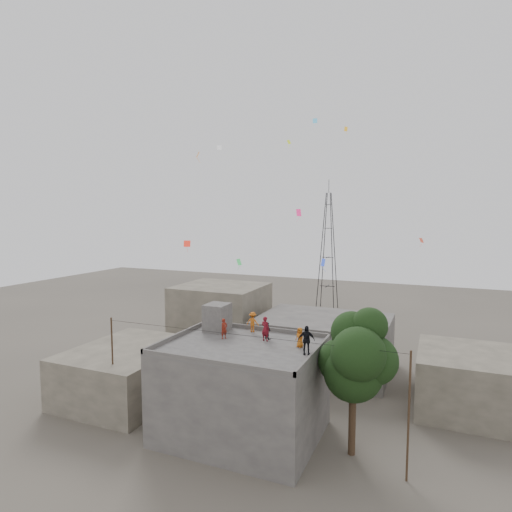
% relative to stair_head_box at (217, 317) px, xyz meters
% --- Properties ---
extents(ground, '(140.00, 140.00, 0.00)m').
position_rel_stair_head_box_xyz_m(ground, '(3.20, -2.60, -7.10)').
color(ground, '#4A453D').
rests_on(ground, ground).
extents(main_building, '(10.00, 8.00, 6.10)m').
position_rel_stair_head_box_xyz_m(main_building, '(3.20, -2.60, -4.05)').
color(main_building, '#4D4A48').
rests_on(main_building, ground).
extents(parapet, '(10.00, 8.00, 0.30)m').
position_rel_stair_head_box_xyz_m(parapet, '(3.20, -2.60, -0.85)').
color(parapet, '#4D4A48').
rests_on(parapet, main_building).
extents(stair_head_box, '(1.60, 1.80, 2.00)m').
position_rel_stair_head_box_xyz_m(stair_head_box, '(0.00, 0.00, 0.00)').
color(stair_head_box, '#4D4A48').
rests_on(stair_head_box, main_building).
extents(neighbor_west, '(8.00, 10.00, 4.00)m').
position_rel_stair_head_box_xyz_m(neighbor_west, '(-7.80, -0.60, -5.10)').
color(neighbor_west, '#585145').
rests_on(neighbor_west, ground).
extents(neighbor_north, '(12.00, 9.00, 5.00)m').
position_rel_stair_head_box_xyz_m(neighbor_north, '(5.20, 11.40, -4.60)').
color(neighbor_north, '#4D4A48').
rests_on(neighbor_north, ground).
extents(neighbor_northwest, '(9.00, 8.00, 7.00)m').
position_rel_stair_head_box_xyz_m(neighbor_northwest, '(-6.80, 13.40, -3.60)').
color(neighbor_northwest, '#585145').
rests_on(neighbor_northwest, ground).
extents(neighbor_east, '(7.00, 8.00, 4.40)m').
position_rel_stair_head_box_xyz_m(neighbor_east, '(17.20, 7.40, -4.90)').
color(neighbor_east, '#585145').
rests_on(neighbor_east, ground).
extents(tree, '(4.90, 4.60, 9.10)m').
position_rel_stair_head_box_xyz_m(tree, '(10.57, -2.00, -1.00)').
color(tree, black).
rests_on(tree, ground).
extents(utility_line, '(20.12, 0.62, 7.40)m').
position_rel_stair_head_box_xyz_m(utility_line, '(3.70, -3.85, -3.27)').
color(utility_line, black).
rests_on(utility_line, ground).
extents(transmission_tower, '(2.97, 2.97, 20.01)m').
position_rel_stair_head_box_xyz_m(transmission_tower, '(-0.80, 37.40, 1.97)').
color(transmission_tower, black).
rests_on(transmission_tower, ground).
extents(person_red_adult, '(0.69, 0.53, 1.68)m').
position_rel_stair_head_box_xyz_m(person_red_adult, '(4.23, -1.00, -0.16)').
color(person_red_adult, maroon).
rests_on(person_red_adult, main_building).
extents(person_orange_child, '(0.75, 0.67, 1.29)m').
position_rel_stair_head_box_xyz_m(person_orange_child, '(6.81, -1.40, -0.36)').
color(person_orange_child, '#C46116').
rests_on(person_orange_child, main_building).
extents(person_dark_child, '(0.67, 0.58, 1.16)m').
position_rel_stair_head_box_xyz_m(person_dark_child, '(4.17, -0.51, -0.42)').
color(person_dark_child, black).
rests_on(person_dark_child, main_building).
extents(person_dark_adult, '(1.14, 0.80, 1.79)m').
position_rel_stair_head_box_xyz_m(person_dark_adult, '(7.60, -2.64, -0.10)').
color(person_dark_adult, black).
rests_on(person_dark_adult, main_building).
extents(person_orange_adult, '(0.96, 0.56, 1.48)m').
position_rel_stair_head_box_xyz_m(person_orange_adult, '(2.56, 0.69, -0.26)').
color(person_orange_adult, '#C75F16').
rests_on(person_orange_adult, main_building).
extents(person_red_child, '(0.52, 0.61, 1.41)m').
position_rel_stair_head_box_xyz_m(person_red_child, '(1.42, -1.64, -0.29)').
color(person_red_child, maroon).
rests_on(person_red_child, main_building).
extents(kites, '(18.02, 12.03, 12.22)m').
position_rel_stair_head_box_xyz_m(kites, '(2.74, 5.32, 8.88)').
color(kites, red).
rests_on(kites, ground).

